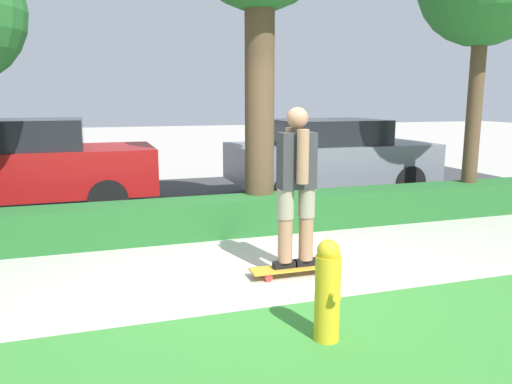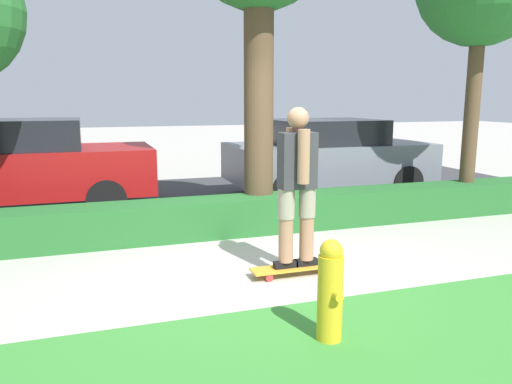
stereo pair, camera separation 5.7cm
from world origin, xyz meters
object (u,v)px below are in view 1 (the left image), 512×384
at_px(skateboard, 295,268).
at_px(skater_person, 296,184).
at_px(parked_car_front, 20,165).
at_px(parked_car_middle, 330,156).
at_px(fire_hydrant, 328,291).

relative_size(skateboard, skater_person, 0.58).
distance_m(skater_person, parked_car_front, 5.26).
height_order(parked_car_middle, fire_hydrant, parked_car_middle).
bearing_deg(skateboard, parked_car_front, 127.32).
relative_size(parked_car_middle, fire_hydrant, 4.75).
bearing_deg(parked_car_middle, parked_car_front, 178.60).
height_order(parked_car_front, parked_car_middle, parked_car_front).
relative_size(skater_person, parked_car_middle, 0.43).
bearing_deg(skater_person, parked_car_middle, 59.52).
bearing_deg(parked_car_front, skateboard, -53.11).
bearing_deg(skateboard, fire_hydrant, -102.79).
relative_size(skateboard, fire_hydrant, 1.20).
xyz_separation_m(skater_person, parked_car_middle, (2.40, 4.07, -0.23)).
bearing_deg(parked_car_middle, skateboard, -120.75).
relative_size(parked_car_front, fire_hydrant, 5.13).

